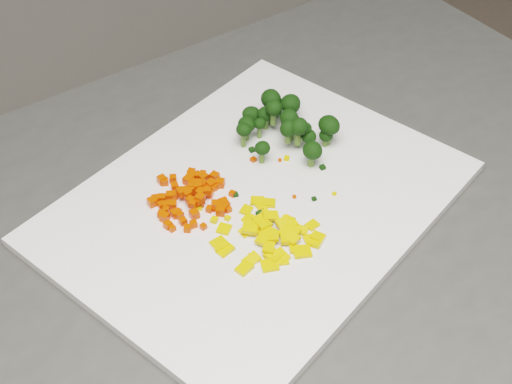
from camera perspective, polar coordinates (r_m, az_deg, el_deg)
cutting_board at (r=0.77m, az=-0.00°, el=-0.83°), size 0.49×0.43×0.01m
carrot_pile at (r=0.76m, az=-5.25°, el=-0.01°), size 0.09×0.09×0.03m
pepper_pile at (r=0.73m, az=1.21°, el=-3.18°), size 0.11×0.11×0.01m
broccoli_pile at (r=0.82m, az=2.61°, el=5.51°), size 0.11×0.11×0.05m
carrot_cube_0 at (r=0.77m, az=-4.87°, el=0.01°), size 0.01×0.01×0.01m
carrot_cube_1 at (r=0.77m, az=-4.72°, el=-0.11°), size 0.01×0.01×0.01m
carrot_cube_2 at (r=0.75m, az=-5.10°, el=-0.97°), size 0.01×0.01×0.01m
carrot_cube_3 at (r=0.76m, az=-6.69°, el=-1.03°), size 0.01×0.01×0.01m
carrot_cube_4 at (r=0.77m, az=-5.51°, el=0.10°), size 0.01×0.01×0.01m
carrot_cube_5 at (r=0.78m, az=-3.53°, el=0.67°), size 0.01×0.01×0.01m
carrot_cube_6 at (r=0.79m, az=-5.45°, el=0.93°), size 0.01×0.01×0.01m
carrot_cube_7 at (r=0.76m, az=-2.62°, el=-0.90°), size 0.01×0.01×0.01m
carrot_cube_8 at (r=0.78m, az=-3.33°, el=0.44°), size 0.01×0.01×0.01m
carrot_cube_9 at (r=0.79m, az=-3.34°, el=1.25°), size 0.01×0.01×0.01m
carrot_cube_10 at (r=0.74m, az=-5.02°, el=-2.56°), size 0.01×0.01×0.01m
carrot_cube_11 at (r=0.80m, az=-5.19°, el=1.56°), size 0.01×0.01×0.01m
carrot_cube_12 at (r=0.78m, az=-3.62°, el=0.60°), size 0.01×0.01×0.01m
carrot_cube_13 at (r=0.76m, az=-4.38°, el=-0.63°), size 0.01×0.01×0.01m
carrot_cube_14 at (r=0.78m, az=-6.52°, el=0.44°), size 0.01×0.01×0.01m
carrot_cube_15 at (r=0.75m, az=-6.14°, el=-1.88°), size 0.01×0.01×0.01m
carrot_cube_16 at (r=0.76m, az=-7.58°, el=-1.05°), size 0.01×0.01×0.01m
carrot_cube_17 at (r=0.77m, az=-6.88°, el=-0.31°), size 0.01×0.01×0.01m
carrot_cube_18 at (r=0.77m, az=-4.71°, el=0.46°), size 0.01×0.01×0.01m
carrot_cube_19 at (r=0.79m, az=-6.66°, el=1.08°), size 0.01×0.01×0.01m
carrot_cube_20 at (r=0.78m, az=-3.40°, el=0.30°), size 0.01×0.01×0.01m
carrot_cube_21 at (r=0.79m, az=-4.27°, el=1.44°), size 0.01×0.01×0.01m
carrot_cube_22 at (r=0.79m, az=-7.54°, el=0.98°), size 0.01×0.01×0.01m
carrot_cube_23 at (r=0.78m, az=-3.77°, el=0.38°), size 0.01×0.01×0.01m
carrot_cube_24 at (r=0.77m, az=-5.23°, el=0.18°), size 0.01×0.01×0.01m
carrot_cube_25 at (r=0.78m, az=-4.56°, el=0.76°), size 0.01×0.01×0.01m
carrot_cube_26 at (r=0.76m, az=-5.97°, el=-0.03°), size 0.01×0.01×0.01m
carrot_cube_27 at (r=0.76m, az=-5.28°, el=-0.67°), size 0.01×0.01×0.01m
carrot_cube_28 at (r=0.75m, az=-2.23°, el=-1.38°), size 0.01×0.01×0.01m
carrot_cube_29 at (r=0.79m, az=-3.20°, el=1.16°), size 0.01×0.01×0.01m
carrot_cube_30 at (r=0.74m, az=-5.86°, el=-2.34°), size 0.01×0.01×0.01m
carrot_cube_31 at (r=0.77m, az=-6.61°, el=-0.44°), size 0.01×0.01×0.01m
carrot_cube_32 at (r=0.76m, az=-3.91°, el=0.07°), size 0.01×0.01×0.01m
carrot_cube_33 at (r=0.78m, az=-2.92°, el=0.62°), size 0.01×0.01×0.01m
carrot_cube_34 at (r=0.77m, az=-8.06°, el=-0.55°), size 0.01×0.01×0.01m
carrot_cube_35 at (r=0.75m, az=-2.61°, el=-1.19°), size 0.01×0.01×0.01m
carrot_cube_36 at (r=0.77m, az=-4.36°, el=-0.27°), size 0.01×0.01×0.01m
carrot_cube_37 at (r=0.74m, az=-5.50°, el=-2.92°), size 0.01×0.01×0.01m
carrot_cube_38 at (r=0.76m, az=-3.35°, el=-1.31°), size 0.01×0.01×0.01m
carrot_cube_39 at (r=0.76m, az=-7.24°, el=-1.05°), size 0.01×0.01×0.01m
carrot_cube_40 at (r=0.76m, az=-7.21°, el=-1.43°), size 0.01×0.01×0.01m
carrot_cube_41 at (r=0.77m, az=-6.60°, el=-0.29°), size 0.01×0.01×0.01m
carrot_cube_42 at (r=0.77m, az=-5.13°, el=0.47°), size 0.01×0.01×0.01m
carrot_cube_43 at (r=0.74m, az=-6.73°, el=-2.90°), size 0.01×0.01×0.01m
carrot_cube_44 at (r=0.75m, az=-6.49°, el=-1.73°), size 0.01×0.01×0.01m
carrot_cube_45 at (r=0.79m, az=-5.22°, el=1.26°), size 0.01×0.01×0.01m
carrot_cube_46 at (r=0.76m, az=-6.24°, el=-1.56°), size 0.01×0.01×0.01m
carrot_cube_47 at (r=0.78m, az=-6.14°, el=0.14°), size 0.01×0.01×0.01m
carrot_cube_48 at (r=0.78m, az=-2.87°, el=0.72°), size 0.01×0.01×0.01m
carrot_cube_49 at (r=0.79m, az=-4.24°, el=1.15°), size 0.01×0.01×0.01m
carrot_cube_50 at (r=0.77m, az=-8.29°, el=-0.80°), size 0.01×0.01×0.01m
carrot_cube_51 at (r=0.77m, az=-4.61°, el=0.66°), size 0.01×0.01×0.01m
carrot_cube_52 at (r=0.76m, az=-5.53°, el=-0.15°), size 0.01×0.01×0.01m
carrot_cube_53 at (r=0.76m, az=-4.52°, el=-0.82°), size 0.01×0.01×0.01m
carrot_cube_54 at (r=0.78m, az=-5.25°, el=0.82°), size 0.01×0.01×0.01m
carrot_cube_55 at (r=0.76m, az=-2.38°, el=-1.12°), size 0.01×0.01×0.01m
carrot_cube_56 at (r=0.78m, az=-4.38°, el=0.32°), size 0.01×0.01×0.01m
carrot_cube_57 at (r=0.75m, az=-4.49°, el=-0.52°), size 0.01×0.01×0.01m
carrot_cube_58 at (r=0.74m, az=-7.05°, el=-2.63°), size 0.01×0.01×0.01m
carrot_cube_59 at (r=0.76m, az=-4.45°, el=-0.08°), size 0.01×0.01×0.01m
carrot_cube_60 at (r=0.75m, az=-2.84°, el=-1.51°), size 0.01×0.01×0.01m
carrot_cube_61 at (r=0.79m, az=-5.16°, el=0.79°), size 0.01×0.01×0.01m
carrot_cube_62 at (r=0.78m, az=-4.38°, el=0.60°), size 0.01×0.01×0.01m
carrot_cube_63 at (r=0.75m, az=-7.58°, el=-1.76°), size 0.01×0.01×0.01m
carrot_cube_64 at (r=0.77m, az=-3.72°, el=-0.17°), size 0.01×0.01×0.01m
carrot_cube_65 at (r=0.77m, az=-4.55°, el=0.11°), size 0.01×0.01×0.01m
carrot_cube_66 at (r=0.77m, az=-1.92°, el=-0.12°), size 0.01×0.01×0.01m
carrot_cube_67 at (r=0.75m, az=-7.33°, el=-2.00°), size 0.01×0.01×0.01m
carrot_cube_68 at (r=0.76m, az=-3.24°, el=-1.07°), size 0.01×0.01×0.01m
carrot_cube_69 at (r=0.75m, az=-4.96°, el=-1.79°), size 0.01×0.01×0.01m
carrot_cube_70 at (r=0.75m, az=-3.75°, el=-1.37°), size 0.01×0.01×0.01m
carrot_cube_71 at (r=0.79m, az=-5.42°, el=0.98°), size 0.01×0.01×0.01m
carrot_cube_72 at (r=0.79m, az=-4.70°, el=1.32°), size 0.01×0.01×0.01m
carrot_cube_73 at (r=0.79m, az=-7.31°, el=0.82°), size 0.01×0.01×0.01m
carrot_cube_74 at (r=0.75m, az=-4.67°, el=-0.72°), size 0.01×0.01×0.01m
carrot_cube_75 at (r=0.74m, az=-4.23°, el=-2.77°), size 0.01×0.01×0.01m
carrot_cube_76 at (r=0.77m, az=-7.52°, el=-0.49°), size 0.01×0.01×0.01m
pepper_chunk_0 at (r=0.73m, az=1.00°, el=-3.23°), size 0.02×0.02×0.01m
pepper_chunk_1 at (r=0.72m, az=2.57°, el=-3.72°), size 0.02×0.02×0.01m
pepper_chunk_2 at (r=0.72m, az=-2.49°, el=-4.65°), size 0.02×0.02×0.01m
pepper_chunk_3 at (r=0.74m, az=0.21°, el=-2.22°), size 0.01×0.01×0.00m
pepper_chunk_4 at (r=0.73m, az=3.57°, el=-3.06°), size 0.02×0.02×0.01m
pepper_chunk_5 at (r=0.73m, az=-0.72°, el=-3.16°), size 0.02×0.01×0.01m
pepper_chunk_6 at (r=0.72m, az=2.84°, el=-3.64°), size 0.02×0.02×0.01m
pepper_chunk_7 at (r=0.72m, az=3.71°, el=-4.78°), size 0.02×0.02×0.01m
pepper_chunk_8 at (r=0.74m, az=1.19°, el=-1.92°), size 0.02×0.02×0.01m
pepper_chunk_9 at (r=0.73m, az=4.50°, el=-3.79°), size 0.02×0.02×0.00m
pepper_chunk_10 at (r=0.73m, az=0.58°, el=-2.58°), size 0.01×0.01×0.01m
pepper_chunk_11 at (r=0.72m, az=0.62°, el=-3.73°), size 0.02×0.02×0.01m
pepper_chunk_12 at (r=0.73m, az=2.95°, el=-2.88°), size 0.02×0.02×0.01m
pepper_chunk_13 at (r=0.74m, az=2.47°, el=-2.38°), size 0.02×0.02×0.01m
pepper_chunk_14 at (r=0.70m, az=1.10°, el=-5.87°), size 0.02×0.02×0.00m
pepper_chunk_15 at (r=0.72m, az=4.71°, el=-4.04°), size 0.02×0.02×0.01m
pepper_chunk_16 at (r=0.72m, az=1.37°, el=-3.57°), size 0.02×0.02×0.01m
pepper_chunk_17 at (r=0.71m, az=2.10°, el=-5.44°), size 0.02×0.02×0.00m
pepper_chunk_18 at (r=0.74m, az=-0.40°, el=-2.22°), size 0.02×0.02×0.01m
pepper_chunk_19 at (r=0.73m, az=2.71°, el=-3.21°), size 0.02×0.02×0.01m
pepper_chunk_20 at (r=0.72m, az=3.36°, el=-4.58°), size 0.02×0.02×0.01m
pepper_chunk_21 at (r=0.73m, az=2.74°, el=-2.69°), size 0.02×0.01×0.01m
pepper_chunk_22 at (r=0.76m, az=0.11°, el=-0.70°), size 0.02×0.02×0.01m
pepper_chunk_23 at (r=0.75m, az=-0.77°, el=-1.45°), size 0.02×0.02×0.01m
pepper_chunk_24 at (r=0.73m, az=-0.47°, el=-2.87°), size 0.02×0.02×0.01m
pepper_chunk_25 at (r=0.75m, az=0.71°, el=-1.92°), size 0.02×0.02×0.01m
pepper_chunk_26 at (r=0.73m, az=4.96°, el=-3.62°), size 0.02×0.02×0.01m
pepper_chunk_27 at (r=0.76m, az=1.08°, el=-0.87°), size 0.02×0.02×0.01m
pepper_chunk_28 at (r=0.76m, az=0.39°, el=-0.93°), size 0.02×0.02×0.00m
pepper_chunk_29 at (r=0.71m, az=1.44°, el=-5.11°), size 0.02×0.02×0.01m
pepper_chunk_30 at (r=0.73m, az=0.76°, el=-2.69°), size 0.01×0.01×0.01m
pepper_chunk_31 at (r=0.74m, az=2.53°, el=-2.36°), size 0.01×0.01×0.00m
pepper_chunk_32 at (r=0.71m, az=1.81°, el=-5.24°), size 0.02×0.02×0.01m
pepper_chunk_33 at (r=0.71m, az=-0.37°, el=-5.44°), size 0.02×0.01×0.01m
pepper_chunk_34 at (r=0.74m, az=-2.57°, el=-2.97°), size 0.02×0.02×0.00m
pepper_chunk_35 at (r=0.71m, az=1.02°, el=-4.45°), size 0.02×0.02×0.00m
pepper_chunk_36 at (r=0.74m, az=4.53°, el=-2.65°), size 0.01×0.01×0.00m
pepper_chunk_37 at (r=0.73m, az=0.62°, el=-3.18°), size 0.02×0.02×0.01m
pepper_chunk_38 at (r=0.73m, az=2.19°, el=-2.64°), size 0.01×0.02×0.01m
pepper_chunk_39 at (r=0.70m, az=-0.94°, el=-6.11°), size 0.02×0.02×0.01m
pepper_chunk_40 at (r=0.72m, az=-2.94°, el=-4.17°), size 0.02×0.02×0.01m
broccoli_floret_0 at (r=0.85m, az=-0.37°, el=5.95°), size 0.03×0.03×0.02m
broccoli_floret_1 at (r=0.82m, az=-1.03°, el=4.52°), size 0.02×0.02×0.03m
broccoli_floret_2 at (r=0.82m, az=3.92°, el=4.78°), size 0.02×0.02×0.02m
broccoli_floret_3 at (r=0.86m, az=1.26°, el=6.21°), size 0.03×0.03×0.03m
broccoli_floret_4 at (r=0.81m, az=3.39°, el=4.78°), size 0.03×0.03×0.03m
broccoli_floret_5 at (r=0.87m, az=2.79°, el=6.79°), size 0.03×0.03×0.03m
broccoli_floret_6 at (r=0.80m, az=0.47°, el=3.16°), size 0.02×0.02×0.03m
broccoli_floret_7 at (r=0.83m, az=-0.80°, el=5.05°), size 0.03×0.03×0.03m
broccoli_floret_8 at (r=0.83m, az=2.77°, el=5.15°), size 0.03×0.03×0.03m
broccoli_floret_9 at (r=0.83m, az=5.77°, el=4.87°), size 0.03×0.03×0.04m
broccoli_floret_10 at (r=0.85m, az=-0.52°, el=6.00°), size 0.03×0.03×0.03m
broccoli_floret_11 at (r=0.83m, az=2.61°, el=5.65°), size 0.03×0.03×0.03m
broccoli_floret_12 at (r=0.84m, az=0.28°, el=5.09°), size 0.02×0.02×0.03m
broccoli_floret_13 at (r=0.80m, az=4.46°, el=2.97°), size 0.03×0.03×0.03m
broccoli_floret_14 at (r=0.83m, az=5.57°, el=4.28°), size 0.02×0.02×0.02m
broccoli_floret_15 at (r=0.82m, az=4.18°, el=4.13°), size 0.02×0.02×0.02m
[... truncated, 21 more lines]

